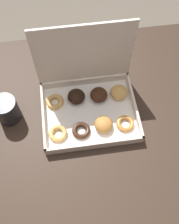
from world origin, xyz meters
name	(u,v)px	position (x,y,z in m)	size (l,w,h in m)	color
ground_plane	(92,180)	(0.00, 0.00, 0.00)	(8.00, 8.00, 0.00)	#6B6054
dining_table	(93,142)	(0.00, 0.00, 0.61)	(0.91, 0.92, 0.72)	#38281E
donut_box	(89,95)	(0.00, 0.11, 0.78)	(0.33, 0.27, 0.30)	white
coffee_mug	(7,110)	(-0.29, 0.10, 0.77)	(0.08, 0.08, 0.10)	#232328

